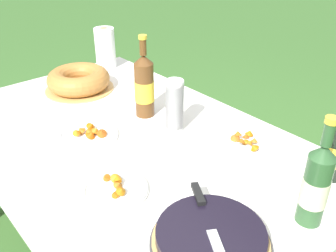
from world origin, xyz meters
TOP-DOWN VIEW (x-y plane):
  - garden_table at (0.00, 0.00)m, footprint 1.61×1.00m
  - tablecloth at (0.00, 0.00)m, footprint 1.62×1.01m
  - berry_tart at (0.59, -0.16)m, footprint 0.32×0.32m
  - serving_knife at (0.57, -0.15)m, footprint 0.33×0.21m
  - bundt_cake at (-0.54, 0.08)m, footprint 0.34×0.34m
  - cup_stack at (0.07, 0.17)m, footprint 0.07×0.07m
  - cider_bottle_green at (0.70, 0.12)m, footprint 0.07×0.07m
  - cider_bottle_amber at (-0.11, 0.16)m, footprint 0.08×0.08m
  - snack_plate_near at (-0.10, -0.12)m, footprint 0.23×0.23m
  - snack_plate_left at (0.24, -0.23)m, footprint 0.21×0.21m
  - snack_plate_right at (0.33, 0.29)m, footprint 0.23×0.23m
  - paper_towel_roll at (-0.71, 0.35)m, footprint 0.11×0.11m

SIDE VIEW (x-z plane):
  - garden_table at x=0.00m, z-range 0.28..0.98m
  - tablecloth at x=0.00m, z-range 0.63..0.74m
  - snack_plate_left at x=0.24m, z-range 0.68..0.74m
  - snack_plate_right at x=0.33m, z-range 0.68..0.74m
  - snack_plate_near at x=-0.10m, z-range 0.68..0.74m
  - berry_tart at x=0.59m, z-range 0.70..0.76m
  - bundt_cake at x=-0.54m, z-range 0.70..0.80m
  - serving_knife at x=0.57m, z-range 0.75..0.77m
  - cup_stack at x=0.07m, z-range 0.70..0.91m
  - paper_towel_roll at x=-0.71m, z-range 0.70..0.92m
  - cider_bottle_green at x=0.70m, z-range 0.66..0.99m
  - cider_bottle_amber at x=-0.11m, z-range 0.66..1.01m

